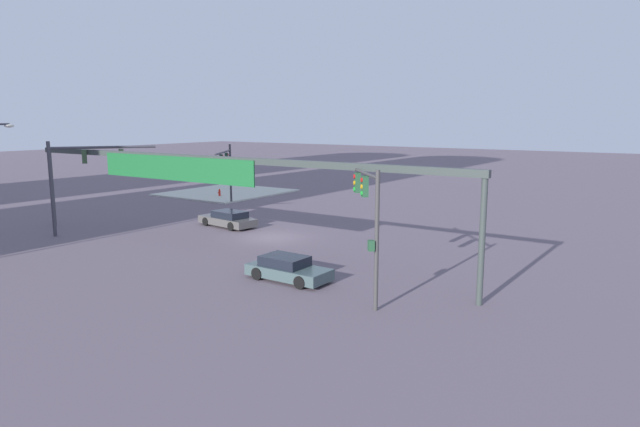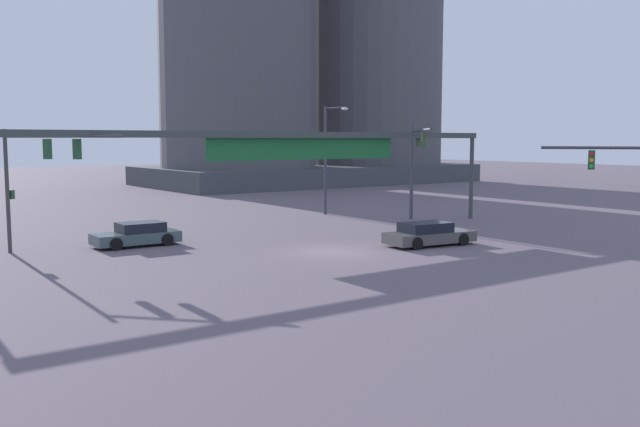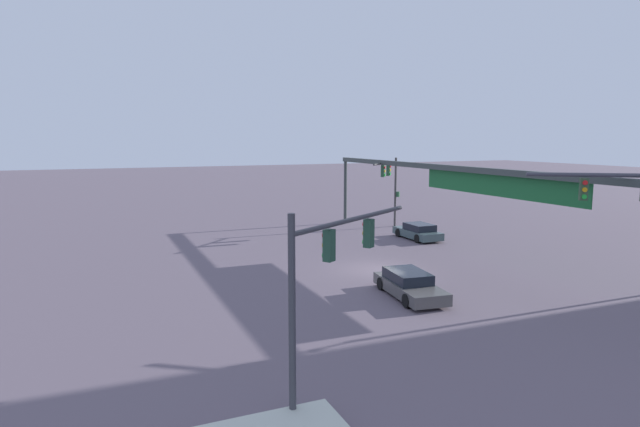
{
  "view_description": "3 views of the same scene",
  "coord_description": "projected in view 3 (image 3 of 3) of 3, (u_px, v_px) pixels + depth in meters",
  "views": [
    {
      "loc": [
        -23.57,
        29.05,
        7.99
      ],
      "look_at": [
        -2.78,
        -1.74,
        1.68
      ],
      "focal_mm": 31.39,
      "sensor_mm": 36.0,
      "label": 1
    },
    {
      "loc": [
        -20.17,
        -26.57,
        5.45
      ],
      "look_at": [
        0.96,
        2.56,
        1.6
      ],
      "focal_mm": 38.92,
      "sensor_mm": 36.0,
      "label": 2
    },
    {
      "loc": [
        26.18,
        -15.01,
        7.56
      ],
      "look_at": [
        -2.77,
        -2.45,
        3.08
      ],
      "focal_mm": 29.76,
      "sensor_mm": 36.0,
      "label": 3
    }
  ],
  "objects": [
    {
      "name": "ground_plane",
      "position": [
        378.0,
        270.0,
        30.75
      ],
      "size": [
        238.1,
        238.1,
        0.0
      ],
      "primitive_type": "plane",
      "color": "#625560"
    },
    {
      "name": "traffic_signal_cross_street",
      "position": [
        390.0,
        179.0,
        43.89
      ],
      "size": [
        4.28,
        4.86,
        5.94
      ],
      "rotation": [
        0.0,
        0.0,
        -0.82
      ],
      "color": "#3D3C3C",
      "rests_on": "ground"
    },
    {
      "name": "sedan_car_waiting_far",
      "position": [
        418.0,
        232.0,
        40.05
      ],
      "size": [
        4.34,
        1.97,
        1.21
      ],
      "rotation": [
        0.0,
        0.0,
        3.13
      ],
      "color": "#3F5254",
      "rests_on": "ground"
    },
    {
      "name": "sedan_car_approaching",
      "position": [
        409.0,
        285.0,
        25.51
      ],
      "size": [
        4.95,
        2.43,
        1.21
      ],
      "rotation": [
        0.0,
        0.0,
        -0.12
      ],
      "color": "#4E4C4B",
      "rests_on": "ground"
    },
    {
      "name": "traffic_signal_near_corner",
      "position": [
        330.0,
        262.0,
        15.68
      ],
      "size": [
        3.77,
        5.76,
        5.61
      ],
      "rotation": [
        0.0,
        0.0,
        2.14
      ],
      "color": "#3A3941",
      "rests_on": "ground"
    },
    {
      "name": "overhead_sign_gantry",
      "position": [
        470.0,
        179.0,
        31.82
      ],
      "size": [
        32.94,
        0.43,
        5.89
      ],
      "color": "#38413E",
      "rests_on": "ground"
    }
  ]
}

